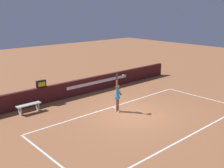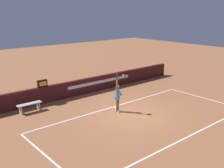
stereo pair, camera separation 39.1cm
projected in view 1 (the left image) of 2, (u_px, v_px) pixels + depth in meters
The scene contains 7 objects.
ground_plane at pixel (131, 114), 14.99m from camera, with size 60.00×60.00×0.00m, color #985D39.
court_lines at pixel (145, 120), 14.23m from camera, with size 11.39×5.29×0.00m.
back_wall at pixel (80, 87), 18.34m from camera, with size 17.27×0.26×1.04m.
speed_display at pixel (41, 84), 16.32m from camera, with size 0.60×0.19×0.43m.
tennis_player at pixel (118, 96), 15.10m from camera, with size 0.46×0.35×2.29m.
tennis_ball at pixel (123, 75), 14.85m from camera, with size 0.07×0.07×0.07m.
courtside_bench_near at pixel (29, 106), 15.07m from camera, with size 1.38×0.36×0.51m.
Camera 1 is at (-10.10, -9.76, 5.61)m, focal length 43.23 mm.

